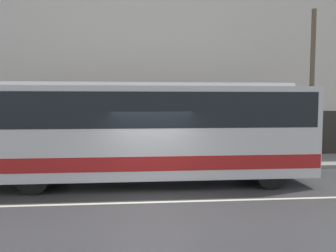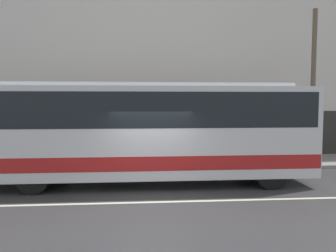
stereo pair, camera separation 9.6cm
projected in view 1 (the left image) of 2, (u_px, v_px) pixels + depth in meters
name	position (u px, v px, depth m)	size (l,w,h in m)	color
ground_plane	(154.00, 202.00, 9.11)	(60.00, 60.00, 0.00)	#38383A
sidewalk	(148.00, 163.00, 14.54)	(60.00, 2.94, 0.14)	gray
building_facade	(147.00, 67.00, 15.81)	(60.00, 0.35, 9.32)	silver
lane_stripe	(154.00, 202.00, 9.11)	(54.00, 0.14, 0.01)	beige
transit_bus	(142.00, 127.00, 11.18)	(11.43, 2.62, 3.40)	silver
utility_pole_near	(312.00, 87.00, 13.99)	(0.20, 0.20, 6.55)	brown
pedestrian_waiting	(68.00, 148.00, 13.53)	(0.36, 0.36, 1.65)	#1E5933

